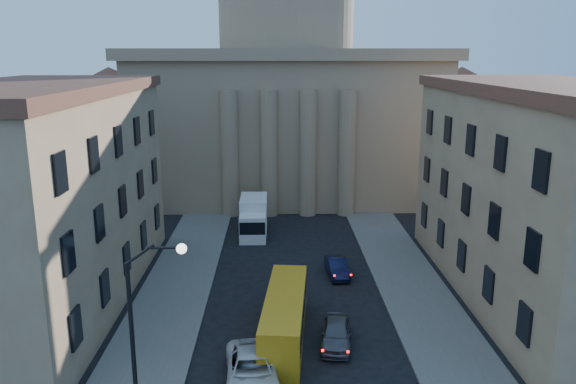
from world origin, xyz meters
The scene contains 11 objects.
sidewalk_left centered at (-8.50, 18.00, 0.07)m, with size 5.00×60.00×0.15m, color #57544F.
sidewalk_right centered at (8.50, 18.00, 0.07)m, with size 5.00×60.00×0.15m, color #57544F.
church centered at (0.00, 55.47, 11.88)m, with size 68.02×28.76×36.60m.
building_left centered at (-17.00, 22.00, 7.42)m, with size 11.60×26.60×14.70m.
building_right centered at (17.00, 22.00, 7.42)m, with size 11.60×26.60×14.70m.
street_lamp centered at (-6.97, 8.00, 5.29)m, with size 2.62×0.44×8.83m.
car_left_mid centered at (-2.57, 11.56, 0.79)m, with size 2.63×5.70×1.58m, color silver.
car_right_far centered at (2.16, 15.44, 0.73)m, with size 1.74×4.31×1.47m, color #4F4F54.
car_right_distant centered at (3.33, 25.99, 0.66)m, with size 1.40×4.01×1.32m, color black.
city_bus centered at (-0.80, 16.29, 1.47)m, with size 3.07×9.88×2.74m.
box_truck centered at (-3.41, 36.20, 1.61)m, with size 2.49×6.18×3.39m.
Camera 1 is at (-1.26, -14.04, 16.41)m, focal length 35.00 mm.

